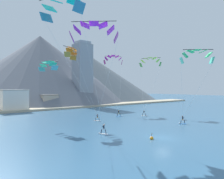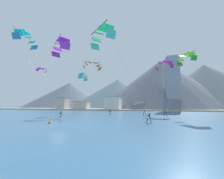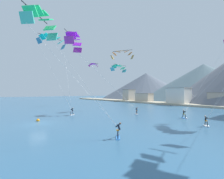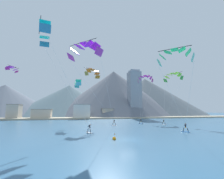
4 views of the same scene
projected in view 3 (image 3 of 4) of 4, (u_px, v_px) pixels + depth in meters
ground_plane at (39, 123)px, 24.60m from camera, size 400.00×400.00×0.00m
kitesurfer_near_lead at (136, 112)px, 35.60m from camera, size 1.65×1.33×1.73m
kitesurfer_near_trail at (118, 132)px, 16.82m from camera, size 1.59×1.43×1.81m
kitesurfer_mid_center at (207, 123)px, 22.39m from camera, size 1.42×1.59×1.68m
kitesurfer_far_left at (72, 113)px, 34.09m from camera, size 1.26×1.69×1.76m
kitesurfer_far_right at (185, 116)px, 29.47m from camera, size 1.69×1.26×1.77m
parafoil_kite_near_lead at (74, 40)px, 35.91m from camera, size 13.07×14.94×17.68m
parafoil_kite_near_trail at (41, 21)px, 17.82m from camera, size 8.76×8.98×13.23m
parafoil_kite_far_left at (52, 40)px, 40.10m from camera, size 10.61×7.75×19.09m
parafoil_kite_distant_high_outer at (93, 65)px, 63.73m from camera, size 2.50×4.35×1.56m
parafoil_kite_distant_low_drift at (119, 67)px, 46.32m from camera, size 2.16×6.16×2.05m
parafoil_kite_distant_mid_solo at (122, 54)px, 41.39m from camera, size 5.24×5.51×2.62m
race_marker_buoy at (38, 120)px, 26.55m from camera, size 0.56×0.56×1.02m
shoreline_strip at (192, 105)px, 58.77m from camera, size 180.00×10.00×0.70m
shore_building_harbour_front at (179, 96)px, 64.44m from camera, size 8.51×7.11×7.29m
shore_building_promenade_mid at (144, 98)px, 79.57m from camera, size 9.18×4.91×4.84m
shore_building_quay_east at (219, 99)px, 55.08m from camera, size 6.40×4.32×5.24m
shore_building_quay_west at (129, 95)px, 90.08m from camera, size 5.31×6.07×7.18m
mountain_peak_west_ridge at (204, 82)px, 106.18m from camera, size 89.06×89.06×25.67m
mountain_peak_central_summit at (146, 86)px, 139.92m from camera, size 82.41×82.41×23.57m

